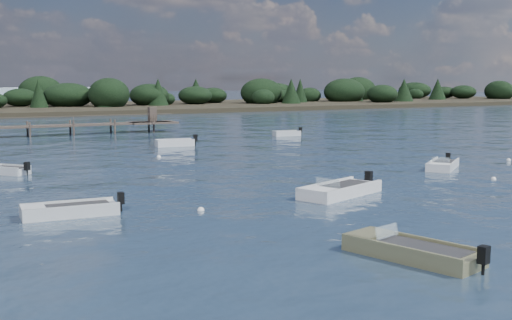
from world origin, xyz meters
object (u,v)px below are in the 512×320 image
tender_far_grey_b (287,134)px  dinghy_mid_white_a (340,192)px  dinghy_mid_white_b (443,167)px  tender_far_white (175,144)px  dinghy_near_olive (411,254)px  tender_far_grey (6,172)px  dinghy_mid_grey (70,212)px

tender_far_grey_b → dinghy_mid_white_a: (-14.39, -30.15, 0.01)m
dinghy_mid_white_b → tender_far_white: bearing=116.7°
tender_far_grey_b → dinghy_mid_white_a: 33.41m
dinghy_near_olive → dinghy_mid_white_a: bearing=67.0°
dinghy_near_olive → dinghy_mid_white_b: (15.84, 15.27, -0.01)m
tender_far_grey_b → tender_far_white: bearing=-162.7°
dinghy_mid_white_a → tender_far_grey_b: bearing=64.5°
tender_far_grey_b → tender_far_white: 14.22m
dinghy_near_olive → tender_far_grey: size_ratio=1.65×
dinghy_mid_white_a → tender_far_white: 25.93m
dinghy_mid_white_b → dinghy_mid_grey: bearing=-171.7°
dinghy_mid_white_a → dinghy_mid_grey: (-12.97, 1.33, -0.01)m
dinghy_mid_grey → dinghy_mid_white_b: bearing=8.3°
dinghy_mid_grey → tender_far_grey: bearing=94.2°
dinghy_near_olive → tender_far_white: bearing=81.8°
tender_far_grey → dinghy_mid_grey: dinghy_mid_grey is taller
dinghy_mid_white_a → tender_far_grey: (-13.99, 15.41, -0.01)m
dinghy_near_olive → tender_far_white: (5.24, 36.33, 0.02)m
dinghy_near_olive → tender_far_white: tender_far_white is taller
tender_far_grey_b → dinghy_mid_white_b: bearing=-96.7°
tender_far_grey_b → dinghy_mid_white_b: size_ratio=0.76×
dinghy_near_olive → tender_far_grey_b: size_ratio=1.57×
tender_far_white → tender_far_grey_b: bearing=17.3°
dinghy_near_olive → tender_far_grey_b: (18.81, 40.56, -0.00)m
tender_far_white → dinghy_mid_grey: tender_far_white is taller
dinghy_mid_white_b → tender_far_white: 23.57m
dinghy_near_olive → dinghy_mid_white_a: (4.43, 10.41, 0.01)m
tender_far_grey → dinghy_mid_grey: (1.02, -14.08, 0.00)m
tender_far_white → dinghy_near_olive: bearing=-98.2°
dinghy_near_olive → dinghy_mid_white_a: size_ratio=0.92×
dinghy_mid_grey → tender_far_grey_b: bearing=46.5°
dinghy_mid_white_a → dinghy_mid_grey: 13.03m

